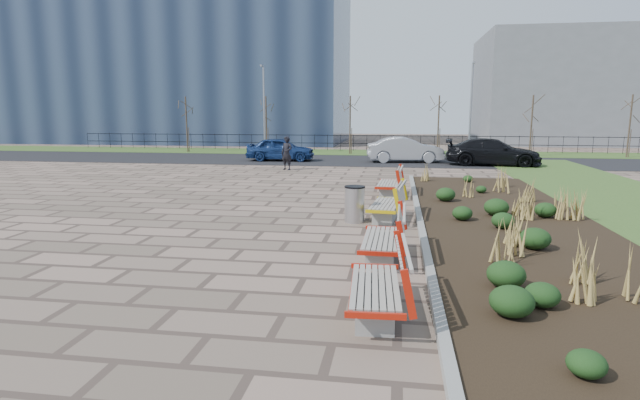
# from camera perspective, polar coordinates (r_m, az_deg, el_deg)

# --- Properties ---
(ground) EXTENTS (120.00, 120.00, 0.00)m
(ground) POSITION_cam_1_polar(r_m,az_deg,el_deg) (9.53, -11.86, -8.23)
(ground) COLOR #816758
(ground) RESTS_ON ground
(planting_bed) EXTENTS (4.50, 18.00, 0.10)m
(planting_bed) POSITION_cam_1_polar(r_m,az_deg,el_deg) (14.08, 20.81, -2.51)
(planting_bed) COLOR black
(planting_bed) RESTS_ON ground
(planting_curb) EXTENTS (0.16, 18.00, 0.15)m
(planting_curb) POSITION_cam_1_polar(r_m,az_deg,el_deg) (13.77, 11.30, -2.21)
(planting_curb) COLOR gray
(planting_curb) RESTS_ON ground
(grass_verge_far) EXTENTS (80.00, 5.00, 0.04)m
(grass_verge_far) POSITION_cam_1_polar(r_m,az_deg,el_deg) (36.71, 3.64, 5.46)
(grass_verge_far) COLOR #33511E
(grass_verge_far) RESTS_ON ground
(road) EXTENTS (80.00, 7.00, 0.02)m
(road) POSITION_cam_1_polar(r_m,az_deg,el_deg) (30.77, 2.63, 4.56)
(road) COLOR black
(road) RESTS_ON ground
(bench_a) EXTENTS (1.00, 2.14, 1.00)m
(bench_a) POSITION_cam_1_polar(r_m,az_deg,el_deg) (7.42, 6.31, -9.34)
(bench_a) COLOR red
(bench_a) RESTS_ON ground
(bench_b) EXTENTS (0.93, 2.11, 1.00)m
(bench_b) POSITION_cam_1_polar(r_m,az_deg,el_deg) (10.11, 7.02, -4.07)
(bench_b) COLOR red
(bench_b) RESTS_ON ground
(bench_c) EXTENTS (1.12, 2.18, 1.00)m
(bench_c) POSITION_cam_1_polar(r_m,az_deg,el_deg) (13.87, 7.53, -0.22)
(bench_c) COLOR gold
(bench_c) RESTS_ON ground
(bench_d) EXTENTS (1.01, 2.15, 1.00)m
(bench_d) POSITION_cam_1_polar(r_m,az_deg,el_deg) (17.89, 7.83, 2.08)
(bench_d) COLOR #B01D0B
(bench_d) RESTS_ON ground
(litter_bin) EXTENTS (0.54, 0.54, 0.97)m
(litter_bin) POSITION_cam_1_polar(r_m,az_deg,el_deg) (13.50, 3.97, -0.52)
(litter_bin) COLOR #B2B2B7
(litter_bin) RESTS_ON ground
(pedestrian) EXTENTS (0.74, 0.63, 1.72)m
(pedestrian) POSITION_cam_1_polar(r_m,az_deg,el_deg) (25.71, -3.81, 5.37)
(pedestrian) COLOR black
(pedestrian) RESTS_ON ground
(car_blue) EXTENTS (4.17, 1.85, 1.39)m
(car_blue) POSITION_cam_1_polar(r_m,az_deg,el_deg) (30.46, -4.53, 5.82)
(car_blue) COLOR navy
(car_blue) RESTS_ON road
(car_silver) EXTENTS (4.59, 2.11, 1.46)m
(car_silver) POSITION_cam_1_polar(r_m,az_deg,el_deg) (29.91, 9.72, 5.69)
(car_silver) COLOR #97989E
(car_silver) RESTS_ON road
(car_black) EXTENTS (5.28, 2.63, 1.47)m
(car_black) POSITION_cam_1_polar(r_m,az_deg,el_deg) (29.28, 19.13, 5.20)
(car_black) COLOR black
(car_black) RESTS_ON road
(tree_a) EXTENTS (1.40, 1.40, 4.00)m
(tree_a) POSITION_cam_1_polar(r_m,az_deg,el_deg) (38.15, -15.00, 8.35)
(tree_a) COLOR #4C3D2D
(tree_a) RESTS_ON grass_verge_far
(tree_b) EXTENTS (1.40, 1.40, 4.00)m
(tree_b) POSITION_cam_1_polar(r_m,az_deg,el_deg) (36.17, -6.16, 8.55)
(tree_b) COLOR #4C3D2D
(tree_b) RESTS_ON grass_verge_far
(tree_c) EXTENTS (1.40, 1.40, 4.00)m
(tree_c) POSITION_cam_1_polar(r_m,az_deg,el_deg) (35.11, 3.45, 8.55)
(tree_c) COLOR #4C3D2D
(tree_c) RESTS_ON grass_verge_far
(tree_d) EXTENTS (1.40, 1.40, 4.00)m
(tree_d) POSITION_cam_1_polar(r_m,az_deg,el_deg) (35.07, 13.37, 8.30)
(tree_d) COLOR #4C3D2D
(tree_d) RESTS_ON grass_verge_far
(tree_e) EXTENTS (1.40, 1.40, 4.00)m
(tree_e) POSITION_cam_1_polar(r_m,az_deg,el_deg) (36.04, 23.00, 7.82)
(tree_e) COLOR #4C3D2D
(tree_e) RESTS_ON grass_verge_far
(tree_f) EXTENTS (1.40, 1.40, 4.00)m
(tree_f) POSITION_cam_1_polar(r_m,az_deg,el_deg) (37.94, 31.88, 7.18)
(tree_f) COLOR #4C3D2D
(tree_f) RESTS_ON grass_verge_far
(lamp_west) EXTENTS (0.24, 0.60, 6.00)m
(lamp_west) POSITION_cam_1_polar(r_m,az_deg,el_deg) (35.67, -6.40, 10.14)
(lamp_west) COLOR gray
(lamp_west) RESTS_ON grass_verge_far
(lamp_east) EXTENTS (0.24, 0.60, 6.00)m
(lamp_east) POSITION_cam_1_polar(r_m,az_deg,el_deg) (34.78, 16.83, 9.78)
(lamp_east) COLOR gray
(lamp_east) RESTS_ON grass_verge_far
(railing_fence) EXTENTS (44.00, 0.10, 1.20)m
(railing_fence) POSITION_cam_1_polar(r_m,az_deg,el_deg) (38.16, 3.86, 6.56)
(railing_fence) COLOR black
(railing_fence) RESTS_ON grass_verge_far
(building_glass) EXTENTS (40.00, 14.00, 15.00)m
(building_glass) POSITION_cam_1_polar(r_m,az_deg,el_deg) (54.83, -19.34, 14.27)
(building_glass) COLOR #192338
(building_glass) RESTS_ON ground
(building_grey) EXTENTS (18.00, 12.00, 10.00)m
(building_grey) POSITION_cam_1_polar(r_m,az_deg,el_deg) (53.19, 27.65, 11.14)
(building_grey) COLOR slate
(building_grey) RESTS_ON ground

